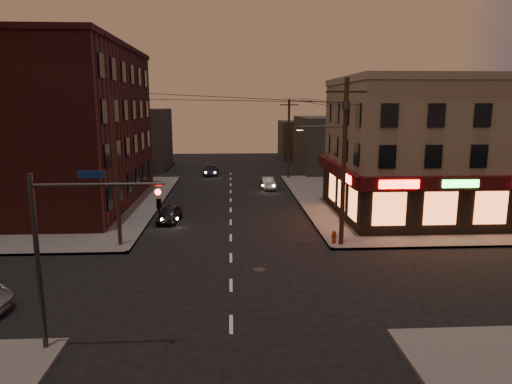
{
  "coord_description": "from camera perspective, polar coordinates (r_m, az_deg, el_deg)",
  "views": [
    {
      "loc": [
        0.06,
        -20.89,
        8.66
      ],
      "look_at": [
        1.62,
        7.25,
        3.2
      ],
      "focal_mm": 32.0,
      "sensor_mm": 36.0,
      "label": 1
    }
  ],
  "objects": [
    {
      "name": "bg_building_ne_b",
      "position": [
        74.08,
        6.15,
        6.52
      ],
      "size": [
        8.0,
        8.0,
        6.0
      ],
      "primitive_type": "cube",
      "color": "#3F3D3A",
      "rests_on": "ground"
    },
    {
      "name": "pizza_building",
      "position": [
        37.96,
        21.65,
        5.19
      ],
      "size": [
        15.85,
        12.85,
        10.5
      ],
      "color": "gray",
      "rests_on": "sidewalk_ne"
    },
    {
      "name": "traffic_signal",
      "position": [
        16.9,
        -22.59,
        -5.36
      ],
      "size": [
        4.49,
        0.32,
        6.47
      ],
      "color": "#333538",
      "rests_on": "ground"
    },
    {
      "name": "sidewalk_nw",
      "position": [
        44.62,
        -26.98,
        -1.34
      ],
      "size": [
        24.0,
        28.0,
        0.15
      ],
      "primitive_type": "cube",
      "color": "#514F4C",
      "rests_on": "ground"
    },
    {
      "name": "bg_building_nw",
      "position": [
        64.4,
        -14.96,
        6.45
      ],
      "size": [
        9.0,
        10.0,
        8.0
      ],
      "primitive_type": "cube",
      "color": "#3F3D3A",
      "rests_on": "ground"
    },
    {
      "name": "sidewalk_ne",
      "position": [
        44.58,
        20.63,
        -0.85
      ],
      "size": [
        24.0,
        28.0,
        0.15
      ],
      "primitive_type": "cube",
      "color": "#514F4C",
      "rests_on": "ground"
    },
    {
      "name": "utility_pole_main",
      "position": [
        27.65,
        10.74,
        4.75
      ],
      "size": [
        4.2,
        0.44,
        10.0
      ],
      "color": "#382619",
      "rests_on": "sidewalk_ne"
    },
    {
      "name": "sedan_far",
      "position": [
        56.58,
        -5.66,
        2.77
      ],
      "size": [
        1.84,
        4.46,
        1.29
      ],
      "primitive_type": "imported",
      "rotation": [
        0.0,
        0.0,
        -0.01
      ],
      "color": "#191933",
      "rests_on": "ground"
    },
    {
      "name": "sedan_mid",
      "position": [
        47.2,
        1.51,
        1.12
      ],
      "size": [
        1.49,
        3.67,
        1.19
      ],
      "primitive_type": "imported",
      "rotation": [
        0.0,
        0.0,
        0.07
      ],
      "color": "slate",
      "rests_on": "ground"
    },
    {
      "name": "ground",
      "position": [
        22.62,
        -3.15,
        -11.57
      ],
      "size": [
        120.0,
        120.0,
        0.0
      ],
      "primitive_type": "plane",
      "color": "black",
      "rests_on": "ground"
    },
    {
      "name": "fire_hydrant",
      "position": [
        28.78,
        9.73,
        -5.47
      ],
      "size": [
        0.36,
        0.36,
        0.82
      ],
      "rotation": [
        0.0,
        0.0,
        0.08
      ],
      "color": "#9D2E0E",
      "rests_on": "sidewalk_ne"
    },
    {
      "name": "utility_pole_far",
      "position": [
        53.47,
        4.1,
        6.64
      ],
      "size": [
        0.26,
        0.26,
        9.0
      ],
      "primitive_type": "cylinder",
      "color": "#382619",
      "rests_on": "sidewalk_ne"
    },
    {
      "name": "sedan_near",
      "position": [
        34.55,
        -10.76,
        -2.73
      ],
      "size": [
        1.84,
        3.66,
        1.2
      ],
      "primitive_type": "imported",
      "rotation": [
        0.0,
        0.0,
        -0.13
      ],
      "color": "black",
      "rests_on": "ground"
    },
    {
      "name": "bg_building_ne_a",
      "position": [
        60.74,
        10.16,
        5.92
      ],
      "size": [
        10.0,
        12.0,
        7.0
      ],
      "primitive_type": "cube",
      "color": "#3F3D3A",
      "rests_on": "ground"
    },
    {
      "name": "utility_pole_west",
      "position": [
        28.52,
        -17.07,
        2.4
      ],
      "size": [
        0.24,
        0.24,
        9.0
      ],
      "primitive_type": "cylinder",
      "color": "#382619",
      "rests_on": "sidewalk_nw"
    },
    {
      "name": "brick_apartment",
      "position": [
        42.51,
        -23.4,
        7.36
      ],
      "size": [
        12.0,
        20.0,
        13.0
      ],
      "primitive_type": "cube",
      "color": "#471816",
      "rests_on": "sidewalk_nw"
    }
  ]
}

